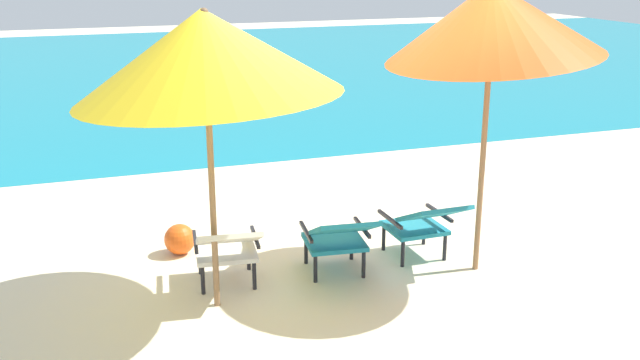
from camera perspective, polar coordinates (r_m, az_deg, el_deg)
ground_plane at (r=10.46m, az=-6.63°, el=1.78°), size 40.00×40.00×0.00m
ocean_band at (r=18.76m, az=-12.50°, el=8.42°), size 40.00×18.00×0.01m
lounge_chair_left at (r=6.27m, az=-7.26°, el=-5.16°), size 0.64×0.93×0.68m
lounge_chair_center at (r=6.44m, az=1.49°, el=-4.40°), size 0.63×0.93×0.68m
lounge_chair_right at (r=6.84m, az=8.08°, el=-3.24°), size 0.56×0.88×0.68m
beach_umbrella_left at (r=5.56m, az=-8.92°, el=9.75°), size 2.71×2.69×2.46m
beach_umbrella_right at (r=6.37m, az=13.31°, el=12.04°), size 2.06×2.01×2.65m
beach_ball at (r=7.17m, az=-10.90°, el=-4.57°), size 0.30×0.30×0.30m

